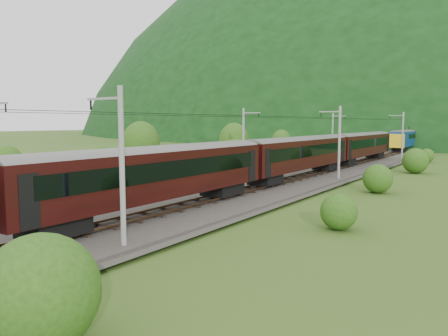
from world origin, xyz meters
The scene contains 14 objects.
ground centered at (0.00, 0.00, 0.00)m, with size 600.00×600.00×0.00m, color #39541A.
railbed centered at (0.00, 10.00, 0.15)m, with size 14.00×220.00×0.30m, color #38332D.
track_left centered at (-2.40, 10.00, 0.37)m, with size 2.40×220.00×0.27m.
track_right centered at (2.40, 10.00, 0.37)m, with size 2.40×220.00×0.27m.
catenary_left centered at (-6.12, 32.00, 4.50)m, with size 2.54×192.28×8.00m.
catenary_right centered at (6.12, 32.00, 4.50)m, with size 2.54×192.28×8.00m.
overhead_wires centered at (0.00, 10.00, 7.10)m, with size 4.83×198.00×0.03m.
mountain_ridge centered at (-120.00, 300.00, 0.00)m, with size 336.00×280.00×132.00m, color black.
train centered at (2.40, 18.08, 3.63)m, with size 3.08×146.82×5.36m.
hazard_post_near centered at (-0.16, 33.04, 1.08)m, with size 0.17×0.17×1.56m, color red.
hazard_post_far centered at (0.30, 40.14, 0.95)m, with size 0.14×0.14×1.30m, color red.
signal centered at (-4.64, 47.20, 1.74)m, with size 0.27×0.27×2.45m.
vegetation_left centered at (-12.93, 19.06, 2.84)m, with size 12.91×143.95×6.80m.
vegetation_right centered at (12.04, 10.20, 1.35)m, with size 5.69×103.25×3.05m.
Camera 1 is at (22.47, -15.10, 6.50)m, focal length 35.00 mm.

